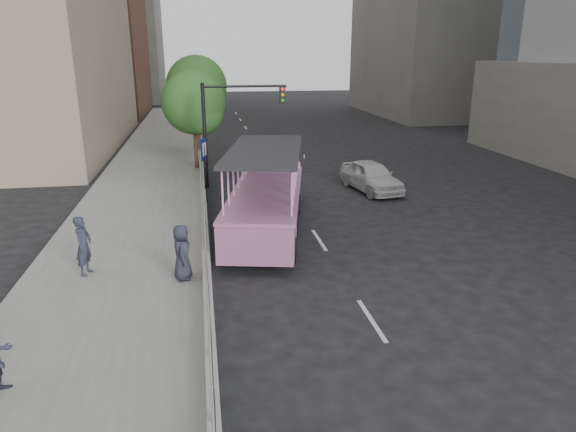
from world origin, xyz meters
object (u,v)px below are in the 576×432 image
(car, at_px, (371,176))
(pedestrian_near, at_px, (84,246))
(street_tree_near, at_px, (195,105))
(traffic_signal, at_px, (228,118))
(parking_sign, at_px, (204,163))
(pedestrian_far, at_px, (182,252))
(duck_boat, at_px, (268,195))
(street_tree_far, at_px, (198,89))

(car, bearing_deg, pedestrian_near, -152.04)
(street_tree_near, bearing_deg, traffic_signal, -65.02)
(pedestrian_near, bearing_deg, street_tree_near, 1.10)
(parking_sign, bearing_deg, pedestrian_far, -95.09)
(duck_boat, distance_m, pedestrian_near, 7.58)
(parking_sign, bearing_deg, pedestrian_near, -114.06)
(car, bearing_deg, street_tree_far, 116.56)
(car, height_order, street_tree_far, street_tree_far)
(car, distance_m, street_tree_far, 14.53)
(traffic_signal, distance_m, street_tree_near, 3.80)
(duck_boat, relative_size, car, 2.35)
(duck_boat, relative_size, street_tree_near, 1.78)
(pedestrian_far, xyz_separation_m, traffic_signal, (2.09, 11.75, 2.38))
(pedestrian_near, xyz_separation_m, parking_sign, (3.64, 8.15, 0.63))
(pedestrian_near, distance_m, street_tree_near, 14.97)
(pedestrian_far, relative_size, street_tree_near, 0.29)
(pedestrian_far, bearing_deg, traffic_signal, -10.43)
(pedestrian_far, distance_m, street_tree_near, 15.43)
(duck_boat, distance_m, car, 7.21)
(pedestrian_far, relative_size, parking_sign, 0.56)
(traffic_signal, bearing_deg, street_tree_far, 98.43)
(pedestrian_far, relative_size, traffic_signal, 0.32)
(duck_boat, relative_size, parking_sign, 3.47)
(pedestrian_near, relative_size, pedestrian_far, 1.09)
(street_tree_near, distance_m, street_tree_far, 6.02)
(duck_boat, xyz_separation_m, pedestrian_far, (-3.22, -5.38, -0.10))
(pedestrian_near, height_order, traffic_signal, traffic_signal)
(car, height_order, pedestrian_near, pedestrian_near)
(duck_boat, xyz_separation_m, traffic_signal, (-1.13, 6.37, 2.28))
(pedestrian_near, distance_m, pedestrian_far, 2.96)
(car, bearing_deg, pedestrian_far, -141.69)
(duck_boat, relative_size, traffic_signal, 1.96)
(duck_boat, xyz_separation_m, car, (5.71, 4.37, -0.48))
(pedestrian_near, distance_m, parking_sign, 8.94)
(car, xyz_separation_m, street_tree_far, (-8.23, 11.43, 3.57))
(street_tree_far, bearing_deg, duck_boat, -80.93)
(street_tree_far, bearing_deg, car, -54.23)
(duck_boat, bearing_deg, pedestrian_far, -120.87)
(pedestrian_far, bearing_deg, car, -42.81)
(traffic_signal, relative_size, street_tree_near, 0.91)
(pedestrian_far, bearing_deg, parking_sign, -5.42)
(duck_boat, bearing_deg, traffic_signal, 100.02)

